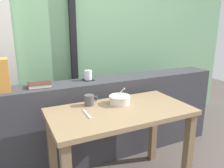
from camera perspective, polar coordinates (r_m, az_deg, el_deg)
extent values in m
cube|color=#7AAD7F|center=(2.66, -11.25, 16.25)|extent=(4.80, 0.08, 2.80)
cube|color=black|center=(2.60, -10.04, 14.13)|extent=(0.07, 0.05, 2.60)
cube|color=#38383D|center=(2.22, -5.41, -9.56)|extent=(2.80, 0.29, 0.82)
cube|color=#826849|center=(1.97, 18.91, -16.31)|extent=(0.06, 0.06, 0.67)
cube|color=#826849|center=(1.93, -15.07, -16.66)|extent=(0.06, 0.06, 0.67)
cube|color=#826849|center=(2.28, 10.50, -11.16)|extent=(0.06, 0.06, 0.67)
cube|color=#997A56|center=(1.71, 2.22, -7.08)|extent=(1.09, 0.57, 0.03)
cube|color=black|center=(2.12, -6.17, 1.08)|extent=(0.10, 0.10, 0.00)
cylinder|color=white|center=(2.11, -6.21, 2.32)|extent=(0.07, 0.07, 0.09)
cylinder|color=orange|center=(2.11, -6.20, 2.08)|extent=(0.06, 0.06, 0.07)
cube|color=#47231E|center=(1.98, -17.98, -0.63)|extent=(0.20, 0.16, 0.00)
cube|color=silver|center=(1.98, -18.02, -0.22)|extent=(0.19, 0.15, 0.03)
cube|color=#47231E|center=(1.98, -18.05, 0.19)|extent=(0.20, 0.16, 0.00)
cube|color=#47231E|center=(1.98, -20.74, -0.48)|extent=(0.02, 0.14, 0.03)
cylinder|color=silver|center=(1.81, 2.00, -4.05)|extent=(0.17, 0.17, 0.07)
cylinder|color=silver|center=(1.80, 2.01, -3.15)|extent=(0.17, 0.17, 0.01)
cylinder|color=#9E5B33|center=(1.81, 2.00, -4.29)|extent=(0.15, 0.15, 0.04)
cylinder|color=silver|center=(1.82, 1.85, -2.45)|extent=(0.04, 0.13, 0.12)
ellipsoid|color=silver|center=(1.84, 1.55, -3.44)|extent=(0.03, 0.05, 0.01)
cube|color=silver|center=(1.62, -6.46, -7.68)|extent=(0.02, 0.17, 0.01)
cylinder|color=#4C4C4C|center=(1.78, -5.92, -4.13)|extent=(0.08, 0.08, 0.08)
torus|color=#4C4C4C|center=(1.79, -4.42, -3.79)|extent=(0.05, 0.01, 0.05)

